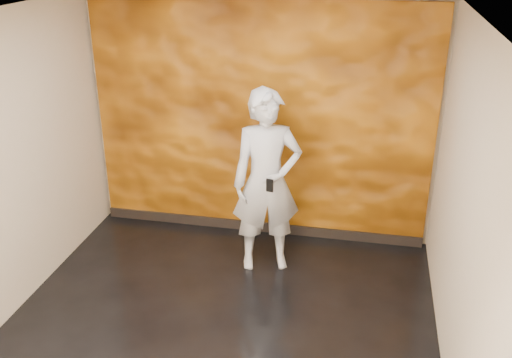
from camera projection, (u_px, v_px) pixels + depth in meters
The scene contains 5 objects.
room at pixel (213, 193), 4.74m from camera, with size 4.02×4.02×2.81m.
feature_wall at pixel (260, 123), 6.51m from camera, with size 3.90×0.06×2.75m, color orange.
baseboard at pixel (259, 226), 7.00m from camera, with size 3.90×0.04×0.12m, color black.
man at pixel (267, 182), 5.94m from camera, with size 0.72×0.48×1.99m, color #9B9FAA.
phone at pixel (270, 185), 5.66m from camera, with size 0.07×0.01×0.14m, color black.
Camera 1 is at (1.22, -4.14, 3.41)m, focal length 40.00 mm.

